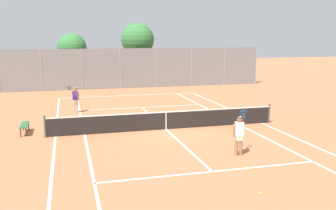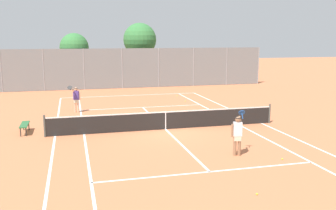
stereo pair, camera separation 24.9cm
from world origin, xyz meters
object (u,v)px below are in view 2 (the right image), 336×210
(loose_tennis_ball_2, at_px, (257,194))
(tree_behind_right, at_px, (140,41))
(player_far_left, at_px, (76,98))
(loose_tennis_ball_4, at_px, (282,159))
(tree_behind_left, at_px, (74,48))
(loose_tennis_ball_0, at_px, (185,101))
(loose_tennis_ball_3, at_px, (177,96))
(tennis_net, at_px, (166,120))
(courtside_bench, at_px, (25,125))
(player_near_side, at_px, (237,133))

(loose_tennis_ball_2, xyz_separation_m, tree_behind_right, (1.65, 28.32, 4.31))
(player_far_left, xyz_separation_m, loose_tennis_ball_4, (7.59, -11.62, -0.89))
(player_far_left, xyz_separation_m, tree_behind_left, (0.08, 12.47, 2.75))
(loose_tennis_ball_0, xyz_separation_m, loose_tennis_ball_4, (-0.30, -13.81, 0.00))
(player_far_left, height_order, loose_tennis_ball_3, player_far_left)
(loose_tennis_ball_2, relative_size, loose_tennis_ball_4, 1.00)
(tennis_net, bearing_deg, player_far_left, 127.29)
(tree_behind_right, bearing_deg, player_far_left, -115.69)
(tennis_net, height_order, player_far_left, player_far_left)
(tennis_net, height_order, courtside_bench, tennis_net)
(player_far_left, relative_size, loose_tennis_ball_2, 26.88)
(loose_tennis_ball_2, bearing_deg, player_near_side, 74.18)
(player_far_left, bearing_deg, courtside_bench, -118.83)
(loose_tennis_ball_4, xyz_separation_m, courtside_bench, (-10.18, 6.91, 0.38))
(loose_tennis_ball_2, xyz_separation_m, loose_tennis_ball_3, (2.94, 19.19, 0.00))
(loose_tennis_ball_4, bearing_deg, loose_tennis_ball_2, -132.60)
(tennis_net, height_order, tree_behind_right, tree_behind_right)
(player_far_left, xyz_separation_m, loose_tennis_ball_0, (7.89, 2.20, -0.89))
(tennis_net, xyz_separation_m, player_near_side, (1.73, -4.91, 0.42))
(loose_tennis_ball_3, bearing_deg, tennis_net, -108.90)
(courtside_bench, bearing_deg, tree_behind_left, 81.18)
(loose_tennis_ball_4, bearing_deg, tennis_net, 118.71)
(player_near_side, relative_size, loose_tennis_ball_4, 26.88)
(courtside_bench, bearing_deg, loose_tennis_ball_0, 33.37)
(tree_behind_left, bearing_deg, loose_tennis_ball_3, -44.00)
(loose_tennis_ball_0, distance_m, tree_behind_right, 12.57)
(player_far_left, bearing_deg, tree_behind_left, 89.65)
(loose_tennis_ball_2, distance_m, tree_behind_right, 28.70)
(loose_tennis_ball_4, bearing_deg, loose_tennis_ball_3, 88.59)
(courtside_bench, bearing_deg, player_far_left, 61.17)
(loose_tennis_ball_4, bearing_deg, tree_behind_left, 107.33)
(loose_tennis_ball_3, height_order, courtside_bench, courtside_bench)
(loose_tennis_ball_2, bearing_deg, courtside_bench, 128.34)
(player_near_side, distance_m, tree_behind_right, 24.86)
(player_far_left, distance_m, loose_tennis_ball_3, 9.38)
(tennis_net, xyz_separation_m, player_far_left, (-4.38, 5.75, 0.42))
(courtside_bench, relative_size, tree_behind_right, 0.24)
(tennis_net, bearing_deg, courtside_bench, 171.46)
(loose_tennis_ball_0, height_order, loose_tennis_ball_3, same)
(loose_tennis_ball_4, height_order, courtside_bench, courtside_bench)
(tree_behind_right, bearing_deg, player_near_side, -91.40)
(tennis_net, distance_m, player_near_side, 5.22)
(loose_tennis_ball_2, bearing_deg, tennis_net, 94.49)
(player_near_side, distance_m, tree_behind_left, 24.06)
(loose_tennis_ball_0, xyz_separation_m, tree_behind_right, (-1.18, 11.75, 4.31))
(player_far_left, height_order, courtside_bench, player_far_left)
(loose_tennis_ball_3, relative_size, courtside_bench, 0.04)
(loose_tennis_ball_3, xyz_separation_m, tree_behind_right, (-1.29, 9.13, 4.31))
(loose_tennis_ball_2, bearing_deg, player_far_left, 109.38)
(loose_tennis_ball_3, height_order, tree_behind_right, tree_behind_right)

